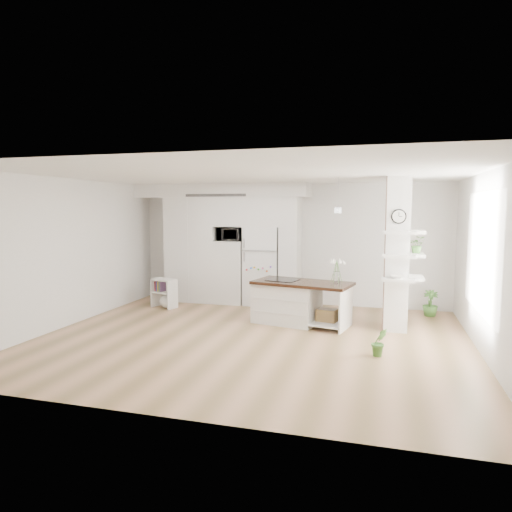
{
  "coord_description": "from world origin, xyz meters",
  "views": [
    {
      "loc": [
        2.07,
        -7.1,
        2.16
      ],
      "look_at": [
        -0.18,
        0.9,
        1.28
      ],
      "focal_mm": 32.0,
      "sensor_mm": 36.0,
      "label": 1
    }
  ],
  "objects": [
    {
      "name": "decor_bowl",
      "position": [
        2.3,
        0.9,
        1.0
      ],
      "size": [
        0.22,
        0.22,
        0.05
      ],
      "primitive_type": "imported",
      "color": "white",
      "rests_on": "column"
    },
    {
      "name": "column",
      "position": [
        2.38,
        1.13,
        1.35
      ],
      "size": [
        0.69,
        0.9,
        2.7
      ],
      "color": "silver",
      "rests_on": "floor"
    },
    {
      "name": "room",
      "position": [
        0.0,
        0.0,
        1.86
      ],
      "size": [
        7.04,
        6.04,
        2.72
      ],
      "color": "white",
      "rests_on": "ground"
    },
    {
      "name": "microwave",
      "position": [
        -1.27,
        2.62,
        1.57
      ],
      "size": [
        0.54,
        0.37,
        0.3
      ],
      "primitive_type": "imported",
      "color": "#2D2D2D",
      "rests_on": "cabinet_wall"
    },
    {
      "name": "bookshelf",
      "position": [
        -2.49,
        1.76,
        0.28
      ],
      "size": [
        0.6,
        0.45,
        0.63
      ],
      "rotation": [
        0.0,
        0.0,
        -0.32
      ],
      "color": "white",
      "rests_on": "floor"
    },
    {
      "name": "floor",
      "position": [
        0.0,
        0.0,
        0.0
      ],
      "size": [
        7.0,
        6.0,
        0.01
      ],
      "primitive_type": "cube",
      "color": "tan",
      "rests_on": "ground"
    },
    {
      "name": "floor_plant_a",
      "position": [
        2.05,
        -0.37,
        0.21
      ],
      "size": [
        0.29,
        0.26,
        0.42
      ],
      "primitive_type": "imported",
      "rotation": [
        0.0,
        0.0,
        0.4
      ],
      "color": "#447E32",
      "rests_on": "floor"
    },
    {
      "name": "cabinet_wall",
      "position": [
        -1.45,
        2.67,
        1.51
      ],
      "size": [
        4.0,
        0.71,
        2.7
      ],
      "color": "white",
      "rests_on": "floor"
    },
    {
      "name": "window",
      "position": [
        3.48,
        0.3,
        1.5
      ],
      "size": [
        0.0,
        2.4,
        2.4
      ],
      "primitive_type": "plane",
      "rotation": [
        1.57,
        0.0,
        -1.57
      ],
      "color": "white",
      "rests_on": "room"
    },
    {
      "name": "shelf_plant",
      "position": [
        2.63,
        1.3,
        1.52
      ],
      "size": [
        0.27,
        0.23,
        0.3
      ],
      "primitive_type": "imported",
      "color": "#447E32",
      "rests_on": "column"
    },
    {
      "name": "pendant_light",
      "position": [
        1.7,
        0.15,
        2.12
      ],
      "size": [
        0.12,
        0.12,
        0.1
      ],
      "primitive_type": "cylinder",
      "color": "white",
      "rests_on": "room"
    },
    {
      "name": "floor_plant_b",
      "position": [
        3.0,
        2.5,
        0.26
      ],
      "size": [
        0.3,
        0.3,
        0.52
      ],
      "primitive_type": "imported",
      "rotation": [
        0.0,
        0.0,
        0.04
      ],
      "color": "#447E32",
      "rests_on": "floor"
    },
    {
      "name": "kitchen_island",
      "position": [
        0.44,
        1.21,
        0.43
      ],
      "size": [
        1.92,
        1.2,
        1.37
      ],
      "rotation": [
        0.0,
        0.0,
        -0.21
      ],
      "color": "white",
      "rests_on": "floor"
    },
    {
      "name": "refrigerator",
      "position": [
        -0.53,
        2.68,
        0.88
      ],
      "size": [
        0.78,
        0.69,
        1.75
      ],
      "color": "white",
      "rests_on": "floor"
    }
  ]
}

